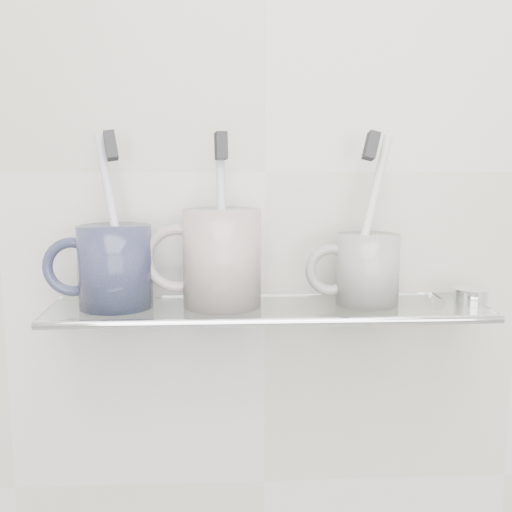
{
  "coord_description": "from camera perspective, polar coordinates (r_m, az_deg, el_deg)",
  "views": [
    {
      "loc": [
        -0.05,
        0.32,
        1.28
      ],
      "look_at": [
        -0.01,
        1.04,
        1.16
      ],
      "focal_mm": 45.0,
      "sensor_mm": 36.0,
      "label": 1
    }
  ],
  "objects": [
    {
      "name": "wall_back",
      "position": [
        0.78,
        0.82,
        7.45
      ],
      "size": [
        2.5,
        0.0,
        2.5
      ],
      "primitive_type": "plane",
      "rotation": [
        1.57,
        0.0,
        0.0
      ],
      "color": "beige",
      "rests_on": "ground"
    },
    {
      "name": "shelf_glass",
      "position": [
        0.74,
        1.11,
        -4.76
      ],
      "size": [
        0.5,
        0.12,
        0.01
      ],
      "primitive_type": "cube",
      "color": "silver",
      "rests_on": "wall_back"
    },
    {
      "name": "shelf_rail",
      "position": [
        0.68,
        1.44,
        -5.9
      ],
      "size": [
        0.5,
        0.01,
        0.01
      ],
      "primitive_type": "cylinder",
      "rotation": [
        0.0,
        1.57,
        0.0
      ],
      "color": "silver",
      "rests_on": "shelf_glass"
    },
    {
      "name": "bracket_left",
      "position": [
        0.8,
        -14.38,
        -4.75
      ],
      "size": [
        0.02,
        0.03,
        0.02
      ],
      "primitive_type": "cylinder",
      "rotation": [
        1.57,
        0.0,
        0.0
      ],
      "color": "silver",
      "rests_on": "wall_back"
    },
    {
      "name": "bracket_right",
      "position": [
        0.83,
        15.6,
        -4.35
      ],
      "size": [
        0.02,
        0.03,
        0.02
      ],
      "primitive_type": "cylinder",
      "rotation": [
        1.57,
        0.0,
        0.0
      ],
      "color": "silver",
      "rests_on": "wall_back"
    },
    {
      "name": "mug_left",
      "position": [
        0.74,
        -12.41,
        -0.93
      ],
      "size": [
        0.1,
        0.1,
        0.09
      ],
      "primitive_type": "cylinder",
      "rotation": [
        0.0,
        0.0,
        -0.27
      ],
      "color": "#181D32",
      "rests_on": "shelf_glass"
    },
    {
      "name": "mug_left_handle",
      "position": [
        0.75,
        -16.0,
        -0.95
      ],
      "size": [
        0.07,
        0.01,
        0.07
      ],
      "primitive_type": "torus",
      "rotation": [
        1.57,
        0.0,
        0.0
      ],
      "color": "#181D32",
      "rests_on": "mug_left"
    },
    {
      "name": "toothbrush_left",
      "position": [
        0.73,
        -12.56,
        3.27
      ],
      "size": [
        0.04,
        0.05,
        0.19
      ],
      "primitive_type": "cylinder",
      "rotation": [
        -0.22,
        -0.13,
        0.22
      ],
      "color": "silver",
      "rests_on": "mug_left"
    },
    {
      "name": "bristles_left",
      "position": [
        0.73,
        -12.79,
        9.54
      ],
      "size": [
        0.02,
        0.03,
        0.04
      ],
      "primitive_type": "cube",
      "rotation": [
        -0.22,
        -0.13,
        0.22
      ],
      "color": "#262729",
      "rests_on": "toothbrush_left"
    },
    {
      "name": "mug_center",
      "position": [
        0.73,
        -3.04,
        -0.19
      ],
      "size": [
        0.09,
        0.09,
        0.11
      ],
      "primitive_type": "cylinder",
      "rotation": [
        0.0,
        0.0,
        -0.04
      ],
      "color": "silver",
      "rests_on": "shelf_glass"
    },
    {
      "name": "mug_center_handle",
      "position": [
        0.73,
        -7.02,
        -0.23
      ],
      "size": [
        0.08,
        0.01,
        0.08
      ],
      "primitive_type": "torus",
      "rotation": [
        1.57,
        0.0,
        0.0
      ],
      "color": "silver",
      "rests_on": "mug_center"
    },
    {
      "name": "toothbrush_center",
      "position": [
        0.72,
        -3.07,
        3.4
      ],
      "size": [
        0.01,
        0.03,
        0.19
      ],
      "primitive_type": "cylinder",
      "rotation": [
        -0.09,
        -0.0,
        0.15
      ],
      "color": "#AEC1CE",
      "rests_on": "mug_center"
    },
    {
      "name": "bristles_center",
      "position": [
        0.72,
        -3.13,
        9.76
      ],
      "size": [
        0.02,
        0.03,
        0.03
      ],
      "primitive_type": "cube",
      "rotation": [
        -0.09,
        -0.0,
        0.15
      ],
      "color": "#262729",
      "rests_on": "toothbrush_center"
    },
    {
      "name": "mug_right",
      "position": [
        0.75,
        9.89,
        -1.18
      ],
      "size": [
        0.08,
        0.08,
        0.08
      ],
      "primitive_type": "cylinder",
      "rotation": [
        0.0,
        0.0,
        -0.07
      ],
      "color": "silver",
      "rests_on": "shelf_glass"
    },
    {
      "name": "mug_right_handle",
      "position": [
        0.74,
        6.72,
        -1.22
      ],
      "size": [
        0.06,
        0.01,
        0.06
      ],
      "primitive_type": "torus",
      "rotation": [
        1.57,
        0.0,
        0.0
      ],
      "color": "silver",
      "rests_on": "mug_right"
    },
    {
      "name": "toothbrush_right",
      "position": [
        0.74,
        10.02,
        3.42
      ],
      "size": [
        0.06,
        0.04,
        0.19
      ],
      "primitive_type": "cylinder",
      "rotation": [
        -0.17,
        0.24,
        -0.06
      ],
      "color": "beige",
      "rests_on": "mug_right"
    },
    {
      "name": "bristles_right",
      "position": [
        0.74,
        10.2,
        9.62
      ],
      "size": [
        0.02,
        0.03,
        0.04
      ],
      "primitive_type": "cube",
      "rotation": [
        -0.17,
        0.24,
        -0.06
      ],
      "color": "#262729",
      "rests_on": "toothbrush_right"
    },
    {
      "name": "chrome_cap",
      "position": [
        0.79,
        18.58,
        -3.35
      ],
      "size": [
        0.04,
        0.04,
        0.02
      ],
      "primitive_type": "cylinder",
      "color": "silver",
      "rests_on": "shelf_glass"
    }
  ]
}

